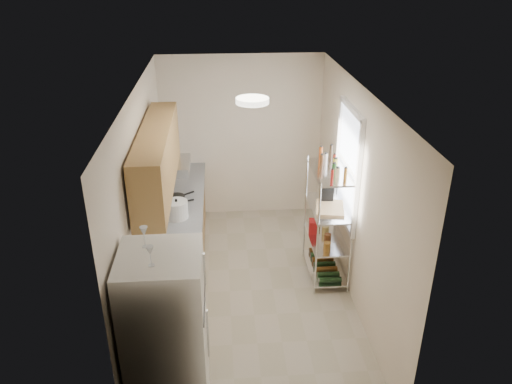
% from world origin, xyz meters
% --- Properties ---
extents(room, '(2.52, 4.42, 2.62)m').
position_xyz_m(room, '(0.00, 0.00, 1.30)').
color(room, '#ADA28C').
rests_on(room, ground).
extents(counter_run, '(0.63, 3.51, 0.90)m').
position_xyz_m(counter_run, '(-0.92, 0.44, 0.45)').
color(counter_run, '#9D7343').
rests_on(counter_run, ground).
extents(upper_cabinets, '(0.33, 2.20, 0.72)m').
position_xyz_m(upper_cabinets, '(-1.05, 0.10, 1.81)').
color(upper_cabinets, '#9D7343').
rests_on(upper_cabinets, room).
extents(range_hood, '(0.50, 0.60, 0.12)m').
position_xyz_m(range_hood, '(-1.00, 0.90, 1.39)').
color(range_hood, '#B7BABC').
rests_on(range_hood, room).
extents(window, '(0.06, 1.00, 1.46)m').
position_xyz_m(window, '(1.23, 0.35, 1.55)').
color(window, white).
rests_on(window, room).
extents(bakers_rack, '(0.45, 0.90, 1.73)m').
position_xyz_m(bakers_rack, '(1.00, 0.30, 1.11)').
color(bakers_rack, silver).
rests_on(bakers_rack, ground).
extents(ceiling_dome, '(0.34, 0.34, 0.05)m').
position_xyz_m(ceiling_dome, '(0.00, -0.30, 2.57)').
color(ceiling_dome, white).
rests_on(ceiling_dome, room).
extents(refrigerator, '(0.70, 0.70, 1.69)m').
position_xyz_m(refrigerator, '(-0.87, -1.75, 0.84)').
color(refrigerator, white).
rests_on(refrigerator, ground).
extents(wine_glass_a, '(0.07, 0.07, 0.19)m').
position_xyz_m(wine_glass_a, '(-0.99, -1.60, 1.78)').
color(wine_glass_a, silver).
rests_on(wine_glass_a, refrigerator).
extents(wine_glass_b, '(0.06, 0.06, 0.18)m').
position_xyz_m(wine_glass_b, '(-0.91, -1.89, 1.78)').
color(wine_glass_b, silver).
rests_on(wine_glass_b, refrigerator).
extents(rice_cooker, '(0.28, 0.28, 0.23)m').
position_xyz_m(rice_cooker, '(-0.91, 0.37, 1.01)').
color(rice_cooker, silver).
rests_on(rice_cooker, counter_run).
extents(frying_pan_large, '(0.31, 0.31, 0.04)m').
position_xyz_m(frying_pan_large, '(-0.98, 0.72, 0.92)').
color(frying_pan_large, black).
rests_on(frying_pan_large, counter_run).
extents(frying_pan_small, '(0.34, 0.34, 0.05)m').
position_xyz_m(frying_pan_small, '(-0.96, 0.89, 0.92)').
color(frying_pan_small, black).
rests_on(frying_pan_small, counter_run).
extents(cutting_board, '(0.42, 0.50, 0.03)m').
position_xyz_m(cutting_board, '(1.01, 0.24, 1.03)').
color(cutting_board, tan).
rests_on(cutting_board, bakers_rack).
extents(espresso_machine, '(0.17, 0.24, 0.27)m').
position_xyz_m(espresso_machine, '(1.02, 0.52, 1.14)').
color(espresso_machine, black).
rests_on(espresso_machine, bakers_rack).
extents(storage_bag, '(0.13, 0.17, 0.18)m').
position_xyz_m(storage_bag, '(0.86, 0.46, 0.65)').
color(storage_bag, '#A21414').
rests_on(storage_bag, bakers_rack).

